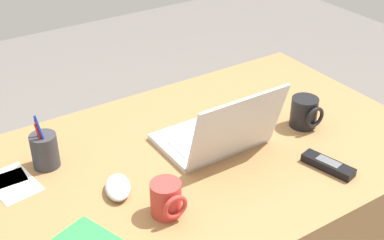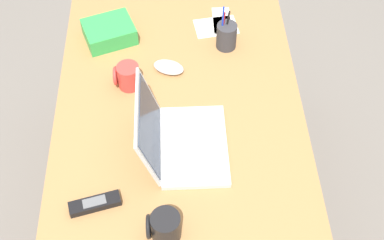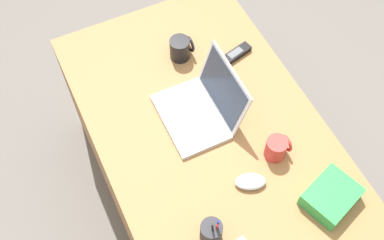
% 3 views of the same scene
% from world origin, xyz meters
% --- Properties ---
extents(ground_plane, '(6.00, 6.00, 0.00)m').
position_xyz_m(ground_plane, '(0.00, 0.00, 0.00)').
color(ground_plane, slate).
extents(desk, '(1.45, 0.85, 0.72)m').
position_xyz_m(desk, '(0.00, 0.00, 0.36)').
color(desk, '#9E7042').
rests_on(desk, ground).
extents(laptop, '(0.31, 0.28, 0.23)m').
position_xyz_m(laptop, '(-0.10, 0.00, 0.76)').
color(laptop, silver).
rests_on(laptop, desk).
extents(computer_mouse, '(0.10, 0.13, 0.03)m').
position_xyz_m(computer_mouse, '(0.25, 0.03, 0.73)').
color(computer_mouse, silver).
rests_on(computer_mouse, desk).
extents(coffee_mug_white, '(0.08, 0.09, 0.09)m').
position_xyz_m(coffee_mug_white, '(0.18, 0.18, 0.76)').
color(coffee_mug_white, '#C63833').
rests_on(coffee_mug_white, desk).
extents(coffee_mug_tall, '(0.09, 0.10, 0.10)m').
position_xyz_m(coffee_mug_tall, '(-0.40, 0.05, 0.77)').
color(coffee_mug_tall, black).
rests_on(coffee_mug_tall, desk).
extents(cordless_phone, '(0.08, 0.16, 0.03)m').
position_xyz_m(cordless_phone, '(-0.30, 0.26, 0.73)').
color(cordless_phone, black).
rests_on(cordless_phone, desk).
extents(pen_holder, '(0.08, 0.08, 0.18)m').
position_xyz_m(pen_holder, '(0.37, -0.19, 0.77)').
color(pen_holder, '#333338').
rests_on(pen_holder, desk).
extents(snack_bag, '(0.20, 0.22, 0.07)m').
position_xyz_m(snack_bag, '(0.43, 0.26, 0.75)').
color(snack_bag, green).
rests_on(snack_bag, desk).
extents(paper_note_near_laptop, '(0.13, 0.18, 0.00)m').
position_xyz_m(paper_note_near_laptop, '(0.47, -0.16, 0.72)').
color(paper_note_near_laptop, white).
rests_on(paper_note_near_laptop, desk).
extents(paper_note_left, '(0.15, 0.07, 0.00)m').
position_xyz_m(paper_note_left, '(0.51, -0.18, 0.72)').
color(paper_note_left, white).
rests_on(paper_note_left, desk).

